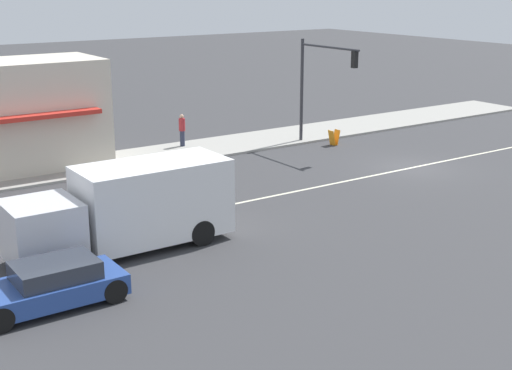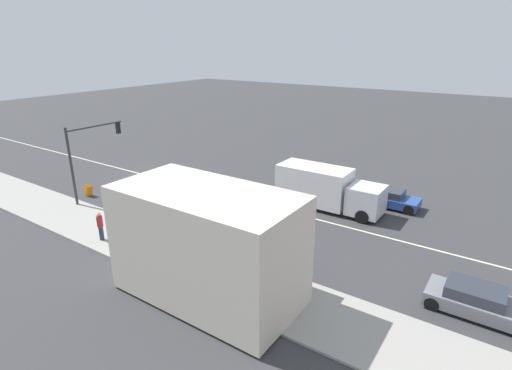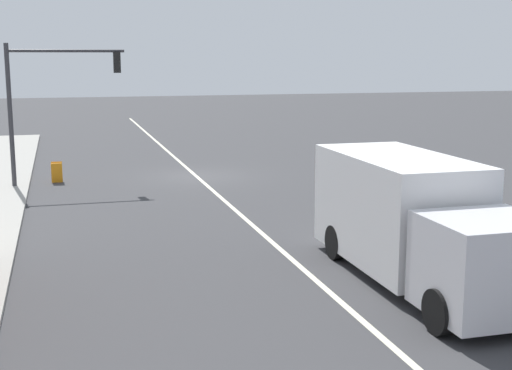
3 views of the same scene
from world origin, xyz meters
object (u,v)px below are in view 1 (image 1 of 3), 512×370
traffic_signal_main (319,75)px  pedestrian (182,129)px  delivery_truck (129,207)px  warning_aframe_sign (334,138)px  coupe_blue (51,285)px

traffic_signal_main → pedestrian: traffic_signal_main is taller
pedestrian → delivery_truck: size_ratio=0.23×
warning_aframe_sign → delivery_truck: delivery_truck is taller
warning_aframe_sign → coupe_blue: 22.42m
delivery_truck → coupe_blue: delivery_truck is taller
coupe_blue → delivery_truck: bearing=-52.8°
traffic_signal_main → warning_aframe_sign: (-0.22, -1.01, -3.47)m
pedestrian → delivery_truck: bearing=144.5°
pedestrian → warning_aframe_sign: bearing=-119.3°
warning_aframe_sign → delivery_truck: (-8.11, 15.90, 1.04)m
pedestrian → warning_aframe_sign: pedestrian is taller
warning_aframe_sign → traffic_signal_main: bearing=77.9°
traffic_signal_main → warning_aframe_sign: bearing=-102.1°
traffic_signal_main → pedestrian: bearing=58.3°
traffic_signal_main → pedestrian: size_ratio=3.23×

